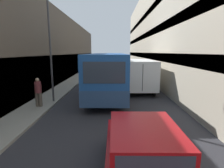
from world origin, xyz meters
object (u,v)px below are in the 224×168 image
Objects in this scene: panel_van at (106,68)px; pedestrian at (38,91)px; car_hatchback at (144,157)px; box_truck at (136,72)px; street_lamp at (48,12)px; bus at (108,73)px.

pedestrian is (-3.40, -14.38, 0.01)m from panel_van.
pedestrian is at bearing 130.82° from car_hatchback.
street_lamp is (-5.96, -4.64, 4.16)m from box_truck.
car_hatchback is at bearing -82.86° from bus.
bus is at bearing 38.30° from street_lamp.
panel_van is at bearing 94.96° from car_hatchback.
street_lamp is at bearing 66.84° from pedestrian.
bus reaches higher than box_truck.
car_hatchback is 20.44m from panel_van.
bus is 10.58m from panel_van.
pedestrian is at bearing -138.23° from box_truck.
street_lamp reaches higher than box_truck.
car_hatchback is 9.80m from street_lamp.
street_lamp is at bearing -142.11° from box_truck.
bus is at bearing -87.09° from panel_van.
pedestrian is 4.76m from street_lamp.
pedestrian reaches higher than car_hatchback.
street_lamp is at bearing -141.70° from bus.
bus is at bearing -142.68° from box_truck.
panel_van is at bearing 77.59° from street_lamp.
bus is (-1.23, 9.81, 0.92)m from car_hatchback.
street_lamp is at bearing -102.41° from panel_van.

